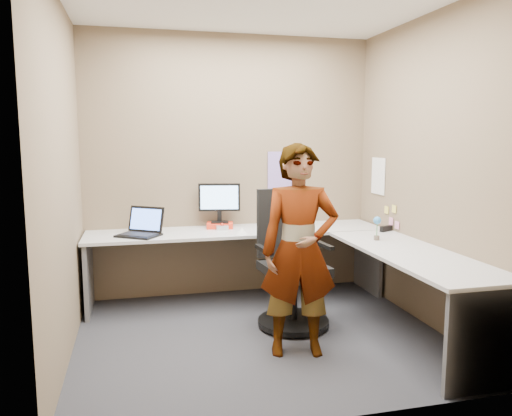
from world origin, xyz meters
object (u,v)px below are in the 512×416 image
object	(u,v)px
desk	(297,254)
monitor	(219,200)
person	(299,251)
office_chair	(291,271)

from	to	relation	value
desk	monitor	bearing A→B (deg)	127.80
monitor	person	xyz separation A→B (m)	(0.35, -1.50, -0.22)
office_chair	monitor	bearing A→B (deg)	111.03
office_chair	person	bearing A→B (deg)	-107.60
office_chair	desk	bearing A→B (deg)	48.91
desk	person	size ratio (longest dim) A/B	1.85
person	desk	bearing A→B (deg)	82.71
office_chair	person	distance (m)	0.68
monitor	person	bearing A→B (deg)	-66.34
office_chair	person	world-z (taller)	person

